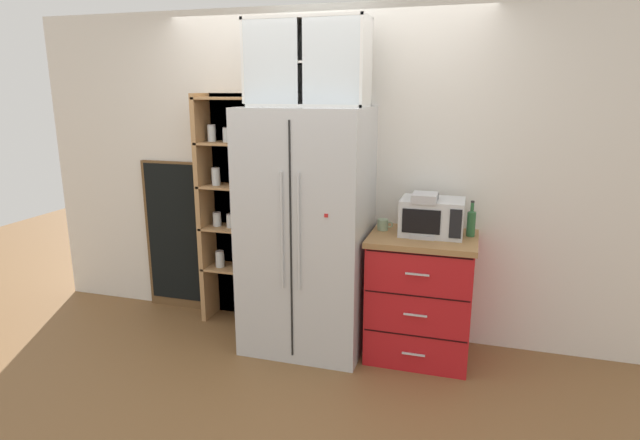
{
  "coord_description": "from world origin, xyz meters",
  "views": [
    {
      "loc": [
        1.18,
        -3.59,
        1.94
      ],
      "look_at": [
        0.1,
        -0.01,
        1.0
      ],
      "focal_mm": 29.39,
      "sensor_mm": 36.0,
      "label": 1
    }
  ],
  "objects_px": {
    "refrigerator": "(307,231)",
    "bottle_green": "(471,221)",
    "mug_sage": "(383,225)",
    "coffee_maker": "(424,214)",
    "microwave": "(432,217)",
    "chalkboard_menu": "(176,236)",
    "bottle_clear": "(424,222)"
  },
  "relations": [
    {
      "from": "refrigerator",
      "to": "bottle_green",
      "type": "relative_size",
      "value": 7.1
    },
    {
      "from": "mug_sage",
      "to": "coffee_maker",
      "type": "bearing_deg",
      "value": -11.61
    },
    {
      "from": "microwave",
      "to": "chalkboard_menu",
      "type": "xyz_separation_m",
      "value": [
        -2.23,
        0.22,
        -0.38
      ]
    },
    {
      "from": "microwave",
      "to": "bottle_clear",
      "type": "xyz_separation_m",
      "value": [
        -0.05,
        -0.07,
        -0.02
      ]
    },
    {
      "from": "bottle_green",
      "to": "chalkboard_menu",
      "type": "distance_m",
      "value": 2.54
    },
    {
      "from": "chalkboard_menu",
      "to": "microwave",
      "type": "bearing_deg",
      "value": -5.63
    },
    {
      "from": "microwave",
      "to": "mug_sage",
      "type": "height_order",
      "value": "microwave"
    },
    {
      "from": "mug_sage",
      "to": "chalkboard_menu",
      "type": "height_order",
      "value": "chalkboard_menu"
    },
    {
      "from": "coffee_maker",
      "to": "mug_sage",
      "type": "xyz_separation_m",
      "value": [
        -0.3,
        0.06,
        -0.11
      ]
    },
    {
      "from": "refrigerator",
      "to": "mug_sage",
      "type": "relative_size",
      "value": 15.87
    },
    {
      "from": "mug_sage",
      "to": "chalkboard_menu",
      "type": "distance_m",
      "value": 1.91
    },
    {
      "from": "bottle_clear",
      "to": "mug_sage",
      "type": "bearing_deg",
      "value": 162.63
    },
    {
      "from": "refrigerator",
      "to": "mug_sage",
      "type": "bearing_deg",
      "value": 13.71
    },
    {
      "from": "bottle_green",
      "to": "chalkboard_menu",
      "type": "relative_size",
      "value": 0.19
    },
    {
      "from": "bottle_clear",
      "to": "microwave",
      "type": "bearing_deg",
      "value": 56.03
    },
    {
      "from": "microwave",
      "to": "bottle_green",
      "type": "bearing_deg",
      "value": 7.7
    },
    {
      "from": "mug_sage",
      "to": "chalkboard_menu",
      "type": "relative_size",
      "value": 0.09
    },
    {
      "from": "coffee_maker",
      "to": "mug_sage",
      "type": "distance_m",
      "value": 0.33
    },
    {
      "from": "mug_sage",
      "to": "bottle_green",
      "type": "height_order",
      "value": "bottle_green"
    },
    {
      "from": "microwave",
      "to": "bottle_clear",
      "type": "height_order",
      "value": "microwave"
    },
    {
      "from": "microwave",
      "to": "chalkboard_menu",
      "type": "height_order",
      "value": "chalkboard_menu"
    },
    {
      "from": "bottle_green",
      "to": "coffee_maker",
      "type": "bearing_deg",
      "value": -166.23
    },
    {
      "from": "coffee_maker",
      "to": "bottle_green",
      "type": "relative_size",
      "value": 1.21
    },
    {
      "from": "refrigerator",
      "to": "chalkboard_menu",
      "type": "relative_size",
      "value": 1.36
    },
    {
      "from": "refrigerator",
      "to": "bottle_clear",
      "type": "bearing_deg",
      "value": 2.61
    },
    {
      "from": "mug_sage",
      "to": "bottle_green",
      "type": "relative_size",
      "value": 0.45
    },
    {
      "from": "chalkboard_menu",
      "to": "bottle_clear",
      "type": "bearing_deg",
      "value": -7.69
    },
    {
      "from": "bottle_clear",
      "to": "bottle_green",
      "type": "xyz_separation_m",
      "value": [
        0.32,
        0.11,
        0.0
      ]
    },
    {
      "from": "bottle_green",
      "to": "bottle_clear",
      "type": "bearing_deg",
      "value": -160.89
    },
    {
      "from": "bottle_clear",
      "to": "chalkboard_menu",
      "type": "height_order",
      "value": "chalkboard_menu"
    },
    {
      "from": "coffee_maker",
      "to": "bottle_clear",
      "type": "distance_m",
      "value": 0.06
    },
    {
      "from": "coffee_maker",
      "to": "bottle_clear",
      "type": "bearing_deg",
      "value": -90.0
    }
  ]
}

